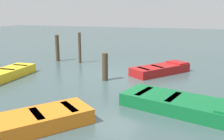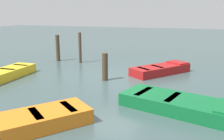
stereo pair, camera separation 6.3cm
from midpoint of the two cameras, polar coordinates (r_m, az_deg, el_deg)
ground_plane at (r=11.24m, az=-0.16°, el=-1.74°), size 80.00×80.00×0.00m
rowboat_green at (r=7.68m, az=16.01°, el=-7.74°), size 2.16×3.84×0.46m
rowboat_red at (r=12.13m, az=11.19°, el=0.17°), size 3.16×2.66×0.46m
rowboat_yellow at (r=11.96m, az=-24.31°, el=-0.95°), size 3.49×1.29×0.46m
rowboat_orange at (r=6.61m, az=-19.70°, el=-11.50°), size 3.29×2.85×0.46m
mooring_piling_far_left at (r=15.41m, az=-12.80°, el=5.03°), size 0.24×0.24×1.60m
mooring_piling_mid_right at (r=14.59m, az=-7.70°, el=5.19°), size 0.17×0.17×1.80m
mooring_piling_near_left at (r=10.63m, az=-1.82°, el=0.77°), size 0.26×0.26×1.22m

